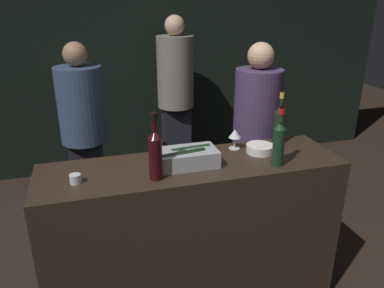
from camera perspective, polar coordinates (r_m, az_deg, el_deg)
name	(u,v)px	position (r m, az deg, el deg)	size (l,w,h in m)	color
wall_back_chalkboard	(135,52)	(4.46, -8.73, 13.71)	(6.40, 0.06, 2.80)	black
bar_counter	(193,236)	(2.53, 0.17, -13.90)	(1.85, 0.52, 1.05)	#2D2116
ice_bin_with_bottles	(186,157)	(2.23, -0.88, -1.99)	(0.37, 0.21, 0.11)	#9EA0A5
bowl_white	(260,148)	(2.46, 10.29, -0.66)	(0.18, 0.18, 0.05)	silver
wine_glass	(235,134)	(2.47, 6.55, 1.46)	(0.08, 0.08, 0.13)	silver
candle_votive	(75,179)	(2.13, -17.35, -5.08)	(0.06, 0.06, 0.05)	silver
red_wine_bottle_black_foil	(155,152)	(2.04, -5.62, -1.26)	(0.08, 0.08, 0.38)	black
red_wine_bottle_burgundy	(279,141)	(2.25, 13.10, 0.39)	(0.07, 0.07, 0.36)	#143319
champagne_bottle	(280,123)	(2.63, 13.21, 3.16)	(0.09, 0.09, 0.35)	black
person_in_hoodie	(176,92)	(4.17, -2.50, 7.97)	(0.40, 0.40, 1.82)	black
person_blond_tee	(256,133)	(3.20, 9.68, 1.71)	(0.38, 0.38, 1.67)	black
person_grey_polo	(83,125)	(3.57, -16.28, 2.86)	(0.41, 0.41, 1.64)	black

